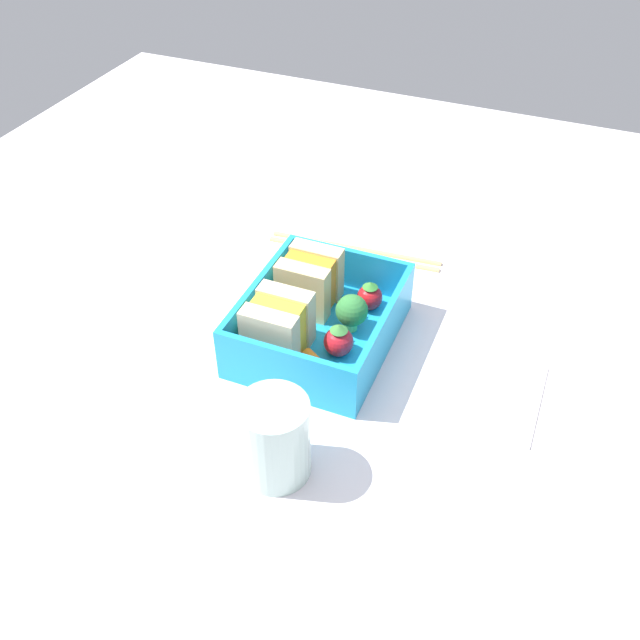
{
  "coord_description": "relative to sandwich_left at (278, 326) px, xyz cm",
  "views": [
    {
      "loc": [
        -48.33,
        -19.92,
        47.58
      ],
      "look_at": [
        0.0,
        0.0,
        2.7
      ],
      "focal_mm": 40.0,
      "sensor_mm": 36.0,
      "label": 1
    }
  ],
  "objects": [
    {
      "name": "ground_plane",
      "position": [
        3.76,
        -2.67,
        -5.04
      ],
      "size": [
        120.0,
        120.0,
        2.0
      ],
      "primitive_type": "cube",
      "color": "silver"
    },
    {
      "name": "bento_tray",
      "position": [
        3.76,
        -2.67,
        -3.44
      ],
      "size": [
        16.84,
        13.65,
        1.2
      ],
      "primitive_type": "cube",
      "color": "#1D97CE",
      "rests_on": "ground_plane"
    },
    {
      "name": "bento_rim",
      "position": [
        3.76,
        -2.67,
        -0.6
      ],
      "size": [
        16.84,
        13.65,
        4.48
      ],
      "color": "#1D97CE",
      "rests_on": "bento_tray"
    },
    {
      "name": "sandwich_left",
      "position": [
        0.0,
        0.0,
        0.0
      ],
      "size": [
        5.53,
        5.33,
        5.68
      ],
      "color": "beige",
      "rests_on": "bento_tray"
    },
    {
      "name": "sandwich_center_left",
      "position": [
        7.52,
        0.0,
        0.0
      ],
      "size": [
        5.53,
        5.33,
        5.68
      ],
      "color": "#E3C688",
      "rests_on": "bento_tray"
    },
    {
      "name": "carrot_stick_far_left",
      "position": [
        -1.6,
        -5.15,
        -2.25
      ],
      "size": [
        3.88,
        5.17,
        1.18
      ],
      "primitive_type": "cylinder",
      "rotation": [
        1.57,
        0.0,
        2.58
      ],
      "color": "orange",
      "rests_on": "bento_tray"
    },
    {
      "name": "strawberry_left",
      "position": [
        1.63,
        -5.43,
        -1.31
      ],
      "size": [
        2.83,
        2.83,
        3.43
      ],
      "color": "red",
      "rests_on": "bento_tray"
    },
    {
      "name": "broccoli_floret",
      "position": [
        5.32,
        -5.34,
        -0.58
      ],
      "size": [
        3.18,
        3.18,
        3.94
      ],
      "color": "#8DBE63",
      "rests_on": "bento_tray"
    },
    {
      "name": "strawberry_far_left",
      "position": [
        9.13,
        -5.87,
        -1.41
      ],
      "size": [
        2.61,
        2.61,
        3.21
      ],
      "color": "red",
      "rests_on": "bento_tray"
    },
    {
      "name": "chopstick_pair",
      "position": [
        19.32,
        -0.49,
        -3.69
      ],
      "size": [
        3.45,
        20.26,
        0.7
      ],
      "color": "tan",
      "rests_on": "ground_plane"
    },
    {
      "name": "drinking_glass",
      "position": [
        -12.09,
        -5.32,
        -0.25
      ],
      "size": [
        5.74,
        5.74,
        7.58
      ],
      "primitive_type": "cylinder",
      "color": "silver",
      "rests_on": "ground_plane"
    },
    {
      "name": "folded_napkin",
      "position": [
        3.04,
        -19.31,
        -3.84
      ],
      "size": [
        10.65,
        9.99,
        0.4
      ],
      "primitive_type": "cube",
      "rotation": [
        0.0,
        0.0,
        0.01
      ],
      "color": "white",
      "rests_on": "ground_plane"
    }
  ]
}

